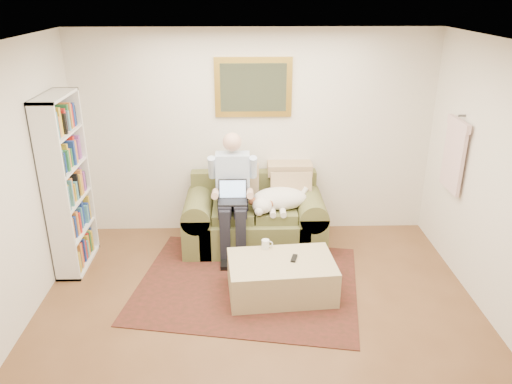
{
  "coord_description": "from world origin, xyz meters",
  "views": [
    {
      "loc": [
        -0.14,
        -3.59,
        3.03
      ],
      "look_at": [
        -0.01,
        1.45,
        0.95
      ],
      "focal_mm": 35.0,
      "sensor_mm": 36.0,
      "label": 1
    }
  ],
  "objects_px": {
    "laptop": "(233,196)",
    "sleeping_dog": "(280,198)",
    "ottoman": "(281,277)",
    "bookshelf": "(67,185)",
    "sofa": "(254,222)",
    "coffee_mug": "(265,244)",
    "seated_man": "(233,196)"
  },
  "relations": [
    {
      "from": "laptop",
      "to": "coffee_mug",
      "type": "relative_size",
      "value": 3.35
    },
    {
      "from": "sleeping_dog",
      "to": "coffee_mug",
      "type": "height_order",
      "value": "sleeping_dog"
    },
    {
      "from": "sofa",
      "to": "sleeping_dog",
      "type": "bearing_deg",
      "value": -15.74
    },
    {
      "from": "bookshelf",
      "to": "ottoman",
      "type": "bearing_deg",
      "value": -16.44
    },
    {
      "from": "sofa",
      "to": "ottoman",
      "type": "relative_size",
      "value": 1.58
    },
    {
      "from": "seated_man",
      "to": "bookshelf",
      "type": "xyz_separation_m",
      "value": [
        -1.83,
        -0.27,
        0.27
      ]
    },
    {
      "from": "bookshelf",
      "to": "laptop",
      "type": "bearing_deg",
      "value": 6.37
    },
    {
      "from": "laptop",
      "to": "ottoman",
      "type": "xyz_separation_m",
      "value": [
        0.52,
        -0.9,
        -0.56
      ]
    },
    {
      "from": "seated_man",
      "to": "coffee_mug",
      "type": "height_order",
      "value": "seated_man"
    },
    {
      "from": "coffee_mug",
      "to": "seated_man",
      "type": "bearing_deg",
      "value": 117.62
    },
    {
      "from": "ottoman",
      "to": "sofa",
      "type": "bearing_deg",
      "value": 102.9
    },
    {
      "from": "laptop",
      "to": "ottoman",
      "type": "relative_size",
      "value": 0.31
    },
    {
      "from": "laptop",
      "to": "sleeping_dog",
      "type": "bearing_deg",
      "value": 13.64
    },
    {
      "from": "sleeping_dog",
      "to": "bookshelf",
      "type": "distance_m",
      "value": 2.45
    },
    {
      "from": "sleeping_dog",
      "to": "ottoman",
      "type": "relative_size",
      "value": 0.65
    },
    {
      "from": "coffee_mug",
      "to": "bookshelf",
      "type": "height_order",
      "value": "bookshelf"
    },
    {
      "from": "seated_man",
      "to": "ottoman",
      "type": "relative_size",
      "value": 1.33
    },
    {
      "from": "sofa",
      "to": "sleeping_dog",
      "type": "height_order",
      "value": "sofa"
    },
    {
      "from": "seated_man",
      "to": "sleeping_dog",
      "type": "bearing_deg",
      "value": 7.13
    },
    {
      "from": "coffee_mug",
      "to": "ottoman",
      "type": "bearing_deg",
      "value": -60.5
    },
    {
      "from": "laptop",
      "to": "bookshelf",
      "type": "bearing_deg",
      "value": -173.63
    },
    {
      "from": "sofa",
      "to": "ottoman",
      "type": "distance_m",
      "value": 1.16
    },
    {
      "from": "ottoman",
      "to": "coffee_mug",
      "type": "bearing_deg",
      "value": 119.5
    },
    {
      "from": "laptop",
      "to": "coffee_mug",
      "type": "height_order",
      "value": "laptop"
    },
    {
      "from": "ottoman",
      "to": "laptop",
      "type": "bearing_deg",
      "value": 119.91
    },
    {
      "from": "bookshelf",
      "to": "sofa",
      "type": "bearing_deg",
      "value": 11.62
    },
    {
      "from": "laptop",
      "to": "sofa",
      "type": "bearing_deg",
      "value": 41.02
    },
    {
      "from": "coffee_mug",
      "to": "bookshelf",
      "type": "bearing_deg",
      "value": 169.22
    },
    {
      "from": "laptop",
      "to": "ottoman",
      "type": "bearing_deg",
      "value": -60.09
    },
    {
      "from": "seated_man",
      "to": "ottoman",
      "type": "xyz_separation_m",
      "value": [
        0.52,
        -0.96,
        -0.53
      ]
    },
    {
      "from": "laptop",
      "to": "ottoman",
      "type": "height_order",
      "value": "laptop"
    },
    {
      "from": "sofa",
      "to": "sleeping_dog",
      "type": "distance_m",
      "value": 0.48
    }
  ]
}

